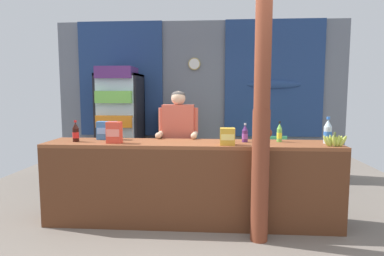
% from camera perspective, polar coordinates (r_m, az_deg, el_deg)
% --- Properties ---
extents(ground_plane, '(7.17, 7.17, 0.00)m').
position_cam_1_polar(ground_plane, '(4.71, 0.31, -12.95)').
color(ground_plane, slate).
extents(back_wall_curtained, '(5.38, 0.22, 2.86)m').
position_cam_1_polar(back_wall_curtained, '(6.14, 1.38, 5.64)').
color(back_wall_curtained, slate).
rests_on(back_wall_curtained, ground).
extents(stall_counter, '(3.42, 0.58, 0.97)m').
position_cam_1_polar(stall_counter, '(3.76, -0.32, -8.37)').
color(stall_counter, brown).
rests_on(stall_counter, ground).
extents(timber_post, '(0.20, 0.18, 2.75)m').
position_cam_1_polar(timber_post, '(3.35, 12.15, 2.17)').
color(timber_post, brown).
rests_on(timber_post, ground).
extents(drink_fridge, '(0.73, 0.75, 1.98)m').
position_cam_1_polar(drink_fridge, '(5.84, -12.61, 1.57)').
color(drink_fridge, black).
rests_on(drink_fridge, ground).
extents(bottle_shelf_rack, '(0.48, 0.28, 1.25)m').
position_cam_1_polar(bottle_shelf_rack, '(5.98, -3.45, -2.38)').
color(bottle_shelf_rack, brown).
rests_on(bottle_shelf_rack, ground).
extents(plastic_lawn_chair, '(0.48, 0.48, 0.86)m').
position_cam_1_polar(plastic_lawn_chair, '(5.49, 13.74, -5.03)').
color(plastic_lawn_chair, '#4CC675').
rests_on(plastic_lawn_chair, ground).
extents(shopkeeper, '(0.53, 0.42, 1.57)m').
position_cam_1_polar(shopkeeper, '(4.33, -2.41, -1.11)').
color(shopkeeper, '#28282D').
rests_on(shopkeeper, ground).
extents(soda_bottle_water, '(0.09, 0.09, 0.31)m').
position_cam_1_polar(soda_bottle_water, '(4.01, 22.76, -0.67)').
color(soda_bottle_water, silver).
rests_on(soda_bottle_water, stall_counter).
extents(soda_bottle_cola, '(0.07, 0.07, 0.25)m').
position_cam_1_polar(soda_bottle_cola, '(4.07, -19.79, -0.77)').
color(soda_bottle_cola, black).
rests_on(soda_bottle_cola, stall_counter).
extents(soda_bottle_grape_soda, '(0.07, 0.07, 0.22)m').
position_cam_1_polar(soda_bottle_grape_soda, '(3.85, 9.30, -1.07)').
color(soda_bottle_grape_soda, '#56286B').
rests_on(soda_bottle_grape_soda, stall_counter).
extents(soda_bottle_lime_soda, '(0.06, 0.06, 0.25)m').
position_cam_1_polar(soda_bottle_lime_soda, '(3.95, 15.12, -0.87)').
color(soda_bottle_lime_soda, '#75C64C').
rests_on(soda_bottle_lime_soda, stall_counter).
extents(snack_box_biscuit, '(0.24, 0.12, 0.22)m').
position_cam_1_polar(snack_box_biscuit, '(4.16, -14.73, -0.42)').
color(snack_box_biscuit, '#3D75B7').
rests_on(snack_box_biscuit, stall_counter).
extents(snack_box_crackers, '(0.17, 0.11, 0.25)m').
position_cam_1_polar(snack_box_crackers, '(3.83, -13.53, -0.77)').
color(snack_box_crackers, '#E5422D').
rests_on(snack_box_crackers, stall_counter).
extents(snack_box_choco_powder, '(0.16, 0.13, 0.19)m').
position_cam_1_polar(snack_box_choco_powder, '(3.61, 6.26, -1.50)').
color(snack_box_choco_powder, gold).
rests_on(snack_box_choco_powder, stall_counter).
extents(banana_bunch, '(0.27, 0.06, 0.16)m').
position_cam_1_polar(banana_bunch, '(3.82, 23.79, -2.11)').
color(banana_bunch, '#B7C647').
rests_on(banana_bunch, stall_counter).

